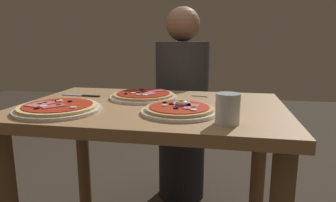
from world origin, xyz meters
name	(u,v)px	position (x,y,z in m)	size (l,w,h in m)	color
dining_table	(152,137)	(0.00, 0.00, 0.60)	(1.05, 0.70, 0.73)	#9E754C
pizza_foreground	(179,110)	(0.13, -0.12, 0.75)	(0.27, 0.27, 0.05)	white
pizza_across_left	(144,96)	(-0.07, 0.12, 0.75)	(0.30, 0.30, 0.03)	white
pizza_across_right	(58,108)	(-0.31, -0.17, 0.75)	(0.31, 0.31, 0.03)	silver
water_glass_near	(228,111)	(0.30, -0.23, 0.78)	(0.08, 0.08, 0.10)	silver
fork	(206,96)	(0.20, 0.21, 0.74)	(0.16, 0.04, 0.00)	silver
knife	(84,95)	(-0.35, 0.12, 0.74)	(0.20, 0.04, 0.01)	silver
diner_person	(182,111)	(0.03, 0.63, 0.56)	(0.32, 0.32, 1.18)	black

